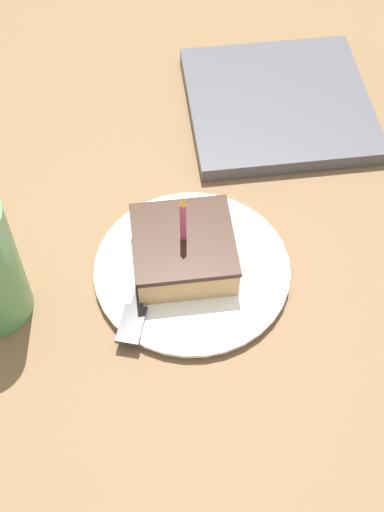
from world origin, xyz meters
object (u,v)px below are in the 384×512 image
Objects in this scene: fork at (141,288)px; plate at (192,270)px; marble_board at (278,104)px; cake_slice at (184,249)px.

plate is at bearing -159.53° from fork.
fork is (0.06, 0.02, 0.01)m from plate.
marble_board is at bearing -127.22° from fork.
marble_board is (-0.20, -0.26, -0.01)m from fork.
marble_board is at bearing -120.61° from plate.
cake_slice is at bearing -51.34° from plate.
plate is 0.28m from marble_board.
cake_slice reaches higher than fork.
fork is (0.05, 0.03, -0.02)m from cake_slice.
marble_board reaches higher than plate.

